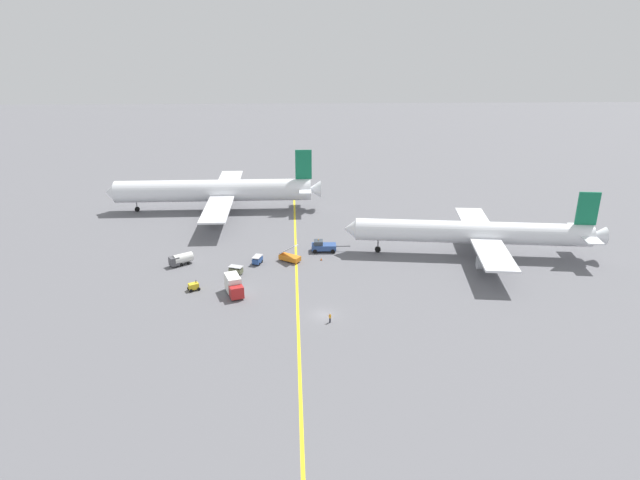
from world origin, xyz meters
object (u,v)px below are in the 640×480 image
at_px(pushback_tug, 323,246).
at_px(gse_baggage_cart_near_cluster, 257,260).
at_px(airliner_at_gate_left, 215,191).
at_px(gse_catering_truck_tall, 234,286).
at_px(ground_crew_ramp_agent_by_cones, 330,318).
at_px(gse_fuel_bowser_stubby, 181,259).
at_px(gse_stair_truck_yellow, 290,257).
at_px(traffic_cone_wingtip_port, 321,259).
at_px(gse_gpu_cart_small, 194,286).
at_px(airliner_being_pushed, 474,233).
at_px(gse_baggage_cart_trailing, 236,270).

relative_size(pushback_tug, gse_baggage_cart_near_cluster, 2.82).
distance_m(airliner_at_gate_left, gse_baggage_cart_near_cluster, 40.27).
distance_m(gse_catering_truck_tall, ground_crew_ramp_agent_by_cones, 20.61).
bearing_deg(gse_baggage_cart_near_cluster, gse_fuel_bowser_stubby, -179.84).
relative_size(gse_stair_truck_yellow, traffic_cone_wingtip_port, 8.09).
height_order(pushback_tug, gse_gpu_cart_small, pushback_tug).
distance_m(airliner_at_gate_left, gse_stair_truck_yellow, 42.13).
height_order(gse_fuel_bowser_stubby, gse_baggage_cart_near_cluster, gse_fuel_bowser_stubby).
height_order(gse_gpu_cart_small, traffic_cone_wingtip_port, gse_gpu_cart_small).
bearing_deg(gse_catering_truck_tall, pushback_tug, 50.15).
bearing_deg(gse_stair_truck_yellow, pushback_tug, 36.84).
bearing_deg(pushback_tug, gse_gpu_cart_small, -143.27).
distance_m(gse_stair_truck_yellow, traffic_cone_wingtip_port, 6.78).
distance_m(airliner_at_gate_left, airliner_being_pushed, 69.59).
height_order(gse_baggage_cart_trailing, gse_baggage_cart_near_cluster, same).
bearing_deg(traffic_cone_wingtip_port, ground_crew_ramp_agent_by_cones, -89.03).
distance_m(airliner_being_pushed, gse_baggage_cart_near_cluster, 46.92).
height_order(airliner_at_gate_left, gse_fuel_bowser_stubby, airliner_at_gate_left).
relative_size(gse_gpu_cart_small, gse_baggage_cart_trailing, 0.84).
bearing_deg(gse_fuel_bowser_stubby, pushback_tug, 12.35).
relative_size(gse_baggage_cart_trailing, traffic_cone_wingtip_port, 5.18).
xyz_separation_m(gse_gpu_cart_small, gse_baggage_cart_near_cluster, (11.16, 12.30, 0.07)).
xyz_separation_m(airliner_being_pushed, gse_baggage_cart_trailing, (-50.57, -8.28, -4.32)).
bearing_deg(pushback_tug, ground_crew_ramp_agent_by_cones, -90.23).
bearing_deg(gse_fuel_bowser_stubby, ground_crew_ramp_agent_by_cones, -40.42).
bearing_deg(gse_catering_truck_tall, airliner_being_pushed, 19.17).
bearing_deg(traffic_cone_wingtip_port, airliner_being_pushed, 3.02).
height_order(gse_stair_truck_yellow, gse_baggage_cart_near_cluster, gse_stair_truck_yellow).
height_order(gse_fuel_bowser_stubby, gse_stair_truck_yellow, gse_stair_truck_yellow).
bearing_deg(gse_stair_truck_yellow, ground_crew_ramp_agent_by_cones, -74.87).
distance_m(airliner_at_gate_left, ground_crew_ramp_agent_by_cones, 69.06).
height_order(pushback_tug, gse_fuel_bowser_stubby, pushback_tug).
relative_size(airliner_being_pushed, gse_catering_truck_tall, 8.80).
bearing_deg(gse_fuel_bowser_stubby, gse_baggage_cart_trailing, -23.27).
bearing_deg(gse_catering_truck_tall, airliner_at_gate_left, 101.49).
xyz_separation_m(airliner_at_gate_left, gse_fuel_bowser_stubby, (-2.13, -37.57, -4.16)).
xyz_separation_m(gse_catering_truck_tall, gse_baggage_cart_near_cluster, (3.31, 14.29, -0.90)).
distance_m(pushback_tug, gse_fuel_bowser_stubby, 30.76).
xyz_separation_m(gse_gpu_cart_small, traffic_cone_wingtip_port, (24.65, 13.62, -0.52)).
bearing_deg(ground_crew_ramp_agent_by_cones, gse_baggage_cart_trailing, 131.39).
distance_m(gse_gpu_cart_small, ground_crew_ramp_agent_by_cones, 28.38).
bearing_deg(gse_fuel_bowser_stubby, gse_catering_truck_tall, -48.37).
height_order(airliner_being_pushed, pushback_tug, airliner_being_pushed).
bearing_deg(gse_baggage_cart_near_cluster, gse_baggage_cart_trailing, -127.21).
bearing_deg(airliner_being_pushed, gse_baggage_cart_near_cluster, -176.23).
xyz_separation_m(airliner_at_gate_left, ground_crew_ramp_agent_by_cones, (27.79, -63.05, -4.63)).
bearing_deg(gse_fuel_bowser_stubby, airliner_at_gate_left, 86.76).
height_order(pushback_tug, gse_baggage_cart_trailing, pushback_tug).
height_order(airliner_at_gate_left, gse_baggage_cart_near_cluster, airliner_at_gate_left).
xyz_separation_m(pushback_tug, gse_baggage_cart_near_cluster, (-14.08, -6.53, -0.33)).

